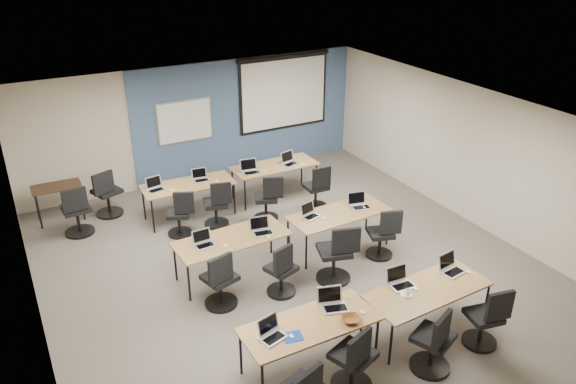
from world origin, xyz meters
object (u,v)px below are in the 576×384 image
task_chair_5 (282,274)px  laptop_4 (203,242)px  training_table_front_left (310,326)px  task_chair_3 (486,322)px  laptop_1 (333,303)px  spare_chair_b (77,214)px  laptop_3 (451,267)px  task_chair_9 (217,207)px  laptop_10 (250,169)px  training_table_front_right (427,292)px  task_chair_11 (317,191)px  laptop_5 (262,229)px  task_chair_6 (337,258)px  projector_screen (284,88)px  laptop_9 (201,177)px  utility_table (57,190)px  task_chair_4 (220,284)px  training_table_back_left (188,186)px  laptop_6 (310,213)px  task_chair_2 (434,346)px  training_table_mid_right (339,215)px  laptop_2 (400,281)px  task_chair_1 (354,364)px  whiteboard (185,121)px  training_table_mid_left (232,240)px  laptop_0 (271,332)px  task_chair_10 (268,202)px  laptop_7 (359,204)px  task_chair_8 (180,217)px  laptop_11 (289,161)px  task_chair_7 (383,237)px  spare_chair_a (107,197)px  laptop_8 (155,187)px  training_table_back_right (275,167)px

task_chair_5 → laptop_4: bearing=118.8°
training_table_front_left → task_chair_3: task_chair_3 is taller
laptop_1 → spare_chair_b: size_ratio=0.34×
training_table_front_left → laptop_3: bearing=1.1°
task_chair_9 → laptop_10: 1.21m
training_table_front_right → task_chair_11: size_ratio=1.89×
laptop_5 → task_chair_6: size_ratio=0.32×
projector_screen → laptop_9: projector_screen is taller
laptop_9 → utility_table: laptop_9 is taller
task_chair_6 → task_chair_4: bearing=-170.0°
training_table_back_left → laptop_6: bearing=-55.3°
training_table_front_left → task_chair_2: task_chair_2 is taller
training_table_mid_right → laptop_2: laptop_2 is taller
task_chair_1 → laptop_6: task_chair_1 is taller
projector_screen → laptop_3: (-0.69, -6.55, -1.09)m
projector_screen → task_chair_6: size_ratio=2.28×
laptop_1 → task_chair_6: 1.75m
laptop_3 → laptop_10: 4.90m
task_chair_1 → laptop_3: size_ratio=2.93×
whiteboard → laptop_2: size_ratio=3.72×
training_table_front_left → laptop_5: laptop_5 is taller
training_table_back_left → task_chair_4: 3.16m
training_table_mid_left → laptop_4: bearing=175.1°
laptop_0 → task_chair_10: task_chair_10 is taller
laptop_6 → task_chair_11: bearing=39.0°
task_chair_2 → task_chair_11: 4.95m
task_chair_3 → laptop_7: size_ratio=2.80×
task_chair_8 → laptop_11: size_ratio=2.76×
training_table_mid_right → task_chair_2: size_ratio=1.83×
task_chair_6 → laptop_7: size_ratio=3.04×
task_chair_5 → task_chair_7: task_chair_7 is taller
training_table_back_left → task_chair_2: (1.32, -5.74, -0.26)m
task_chair_3 → spare_chair_a: 7.54m
laptop_5 → task_chair_10: laptop_5 is taller
laptop_0 → task_chair_7: bearing=14.7°
projector_screen → task_chair_5: bearing=-118.6°
laptop_1 → training_table_back_left: bearing=112.0°
task_chair_7 → task_chair_5: bearing=-157.0°
task_chair_3 → laptop_5: (-1.88, 3.24, 0.39)m
task_chair_2 → laptop_4: 3.88m
laptop_1 → laptop_8: 4.90m
task_chair_6 → spare_chair_a: (-2.81, 4.19, -0.01)m
training_table_back_right → laptop_6: (-0.53, -2.38, 0.10)m
training_table_front_right → training_table_back_right: same height
task_chair_11 → spare_chair_a: size_ratio=0.96×
utility_table → training_table_mid_right: bearing=-38.5°
laptop_0 → laptop_8: 4.94m
task_chair_4 → spare_chair_b: size_ratio=0.97×
task_chair_2 → task_chair_6: size_ratio=0.97×
task_chair_1 → training_table_back_left: bearing=72.4°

